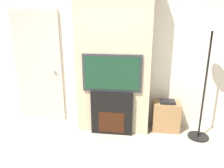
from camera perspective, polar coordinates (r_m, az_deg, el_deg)
wall_back at (r=3.86m, az=0.88°, el=8.56°), size 6.00×0.06×2.70m
chimney_breast at (r=3.63m, az=0.43°, el=7.98°), size 1.22×0.42×2.70m
fireplace at (r=3.72m, az=-0.00°, el=-7.46°), size 0.70×0.15×0.76m
television at (r=3.49m, az=-0.01°, el=2.85°), size 0.95×0.07×0.61m
floor_lamp at (r=3.62m, az=23.57°, el=3.13°), size 0.34×0.34×1.85m
media_stand at (r=3.99m, az=13.93°, el=-8.03°), size 0.46×0.31×0.57m
entry_door at (r=4.28m, az=-18.60°, el=4.10°), size 0.89×0.09×2.05m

